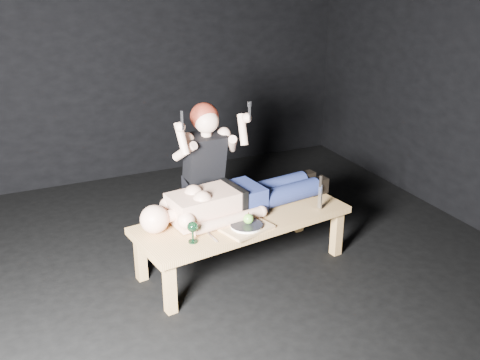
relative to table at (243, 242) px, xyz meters
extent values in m
plane|color=black|center=(-0.22, -0.09, -0.23)|extent=(5.00, 5.00, 0.00)
plane|color=black|center=(-0.22, 2.41, 1.27)|extent=(5.00, 0.00, 5.00)
cube|color=tan|center=(0.00, 0.00, 0.00)|extent=(1.81, 0.89, 0.45)
cube|color=tan|center=(-0.06, -0.21, 0.24)|extent=(0.42, 0.35, 0.02)
cylinder|color=white|center=(-0.06, -0.21, 0.26)|extent=(0.30, 0.30, 0.02)
sphere|color=#5D9425|center=(-0.04, -0.20, 0.30)|extent=(0.08, 0.08, 0.08)
cube|color=#B2B2B7|center=(-0.35, -0.22, 0.23)|extent=(0.03, 0.19, 0.01)
cube|color=#B2B2B7|center=(0.10, -0.17, 0.23)|extent=(0.07, 0.18, 0.01)
cube|color=#B2B2B7|center=(-0.01, -0.10, 0.23)|extent=(0.17, 0.10, 0.01)
camera|label=1|loc=(-1.69, -3.64, 2.18)|focal=41.75mm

